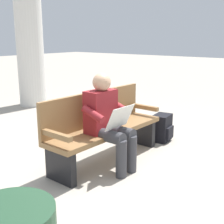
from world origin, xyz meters
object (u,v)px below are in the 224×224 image
at_px(backpack, 162,128).
at_px(support_pillar, 28,16).
at_px(bench_near, 103,126).
at_px(person_seated, 108,119).

xyz_separation_m(backpack, support_pillar, (-0.41, -3.68, 1.84)).
bearing_deg(bench_near, person_seated, 53.44).
height_order(person_seated, support_pillar, support_pillar).
bearing_deg(person_seated, bench_near, -126.56).
relative_size(person_seated, support_pillar, 0.29).
height_order(person_seated, backpack, person_seated).
height_order(bench_near, support_pillar, support_pillar).
xyz_separation_m(person_seated, support_pillar, (-1.72, -3.63, 1.41)).
xyz_separation_m(bench_near, backpack, (-1.13, 0.27, -0.25)).
distance_m(person_seated, backpack, 1.38).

